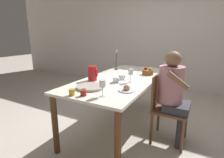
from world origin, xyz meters
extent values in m
plane|color=beige|center=(0.00, 0.00, 0.00)|extent=(20.00, 20.00, 0.00)
cube|color=silver|center=(0.00, 2.38, 1.30)|extent=(10.00, 0.06, 2.60)
cube|color=silver|center=(0.00, 0.00, 0.75)|extent=(0.93, 2.00, 0.03)
cylinder|color=brown|center=(-0.40, -0.94, 0.37)|extent=(0.07, 0.07, 0.73)
cylinder|color=brown|center=(0.40, -0.94, 0.37)|extent=(0.07, 0.07, 0.73)
cylinder|color=brown|center=(-0.40, 0.94, 0.37)|extent=(0.07, 0.07, 0.73)
cylinder|color=brown|center=(0.40, 0.94, 0.37)|extent=(0.07, 0.07, 0.73)
cylinder|color=brown|center=(0.91, 0.11, 0.21)|extent=(0.04, 0.04, 0.42)
cylinder|color=brown|center=(0.91, -0.26, 0.21)|extent=(0.04, 0.04, 0.42)
cylinder|color=brown|center=(0.54, 0.11, 0.21)|extent=(0.04, 0.04, 0.42)
cylinder|color=brown|center=(0.54, -0.26, 0.21)|extent=(0.04, 0.04, 0.42)
cube|color=brown|center=(0.72, -0.07, 0.44)|extent=(0.42, 0.42, 0.03)
cube|color=brown|center=(0.53, -0.07, 0.67)|extent=(0.03, 0.39, 0.43)
cylinder|color=#33333D|center=(0.87, -0.01, 0.23)|extent=(0.09, 0.09, 0.45)
cylinder|color=#33333D|center=(0.87, -0.17, 0.23)|extent=(0.09, 0.09, 0.45)
cube|color=#33333D|center=(0.79, -0.09, 0.50)|extent=(0.30, 0.34, 0.11)
cylinder|color=#B77A84|center=(0.70, -0.09, 0.77)|extent=(0.30, 0.30, 0.46)
sphere|color=brown|center=(0.70, -0.09, 1.09)|extent=(0.19, 0.19, 0.19)
cylinder|color=brown|center=(0.80, -0.30, 0.89)|extent=(0.25, 0.06, 0.20)
cylinder|color=red|center=(-0.29, -0.32, 0.86)|extent=(0.12, 0.12, 0.20)
cube|color=red|center=(-0.22, -0.32, 0.87)|extent=(0.02, 0.02, 0.09)
cone|color=red|center=(-0.34, -0.32, 0.94)|extent=(0.04, 0.04, 0.04)
cylinder|color=white|center=(0.20, -0.16, 0.76)|extent=(0.06, 0.06, 0.00)
cylinder|color=white|center=(0.20, -0.16, 0.82)|extent=(0.01, 0.01, 0.10)
cylinder|color=white|center=(0.20, -0.16, 0.90)|extent=(0.07, 0.07, 0.07)
cylinder|color=white|center=(0.16, -0.80, 0.76)|extent=(0.06, 0.06, 0.00)
cylinder|color=white|center=(0.16, -0.80, 0.81)|extent=(0.01, 0.01, 0.09)
cylinder|color=white|center=(0.16, -0.80, 0.90)|extent=(0.07, 0.07, 0.07)
cylinder|color=orange|center=(0.16, -0.80, 0.88)|extent=(0.05, 0.05, 0.04)
cylinder|color=silver|center=(0.04, -0.27, 0.77)|extent=(0.14, 0.14, 0.01)
cylinder|color=silver|center=(0.04, -0.27, 0.80)|extent=(0.08, 0.08, 0.06)
cube|color=silver|center=(0.09, -0.27, 0.80)|extent=(0.01, 0.01, 0.03)
cylinder|color=silver|center=(0.04, -0.10, 0.77)|extent=(0.14, 0.14, 0.01)
cylinder|color=silver|center=(0.04, -0.10, 0.80)|extent=(0.08, 0.08, 0.06)
cube|color=silver|center=(0.09, -0.10, 0.80)|extent=(0.01, 0.01, 0.03)
cylinder|color=#B7B2A8|center=(-0.11, -0.63, 0.77)|extent=(0.33, 0.33, 0.02)
cylinder|color=#B7B2A8|center=(-0.11, -0.63, 0.79)|extent=(0.33, 0.33, 0.01)
cylinder|color=silver|center=(0.31, -0.53, 0.77)|extent=(0.18, 0.18, 0.01)
sphere|color=tan|center=(0.31, -0.53, 0.80)|extent=(0.07, 0.07, 0.07)
cylinder|color=#A81E1E|center=(-0.02, -0.88, 0.80)|extent=(0.06, 0.06, 0.07)
cylinder|color=gold|center=(-0.02, -0.88, 0.83)|extent=(0.07, 0.07, 0.01)
cylinder|color=gold|center=(-0.14, -0.92, 0.80)|extent=(0.06, 0.06, 0.07)
cylinder|color=gold|center=(-0.14, -0.92, 0.83)|extent=(0.07, 0.07, 0.01)
cylinder|color=brown|center=(0.27, 0.38, 0.80)|extent=(0.17, 0.17, 0.07)
sphere|color=gold|center=(0.31, 0.38, 0.85)|extent=(0.06, 0.06, 0.06)
sphere|color=red|center=(0.23, 0.39, 0.85)|extent=(0.06, 0.06, 0.06)
cylinder|color=#4C4238|center=(-0.34, 0.49, 0.77)|extent=(0.06, 0.06, 0.01)
cylinder|color=#4C4238|center=(-0.34, 0.49, 0.92)|extent=(0.02, 0.02, 0.29)
cylinder|color=beige|center=(-0.34, 0.49, 1.09)|extent=(0.02, 0.02, 0.05)
camera|label=1|loc=(1.03, -2.23, 1.37)|focal=28.00mm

